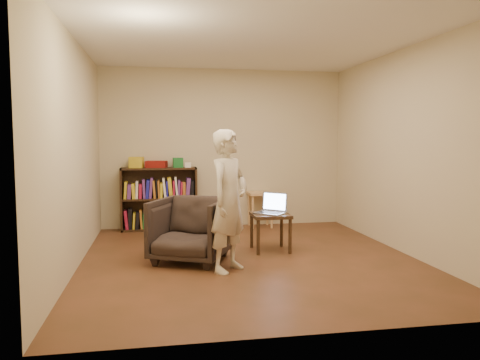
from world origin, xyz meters
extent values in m
plane|color=#442C16|center=(0.00, 0.00, 0.00)|extent=(4.50, 4.50, 0.00)
plane|color=white|center=(0.00, 0.00, 2.60)|extent=(4.50, 4.50, 0.00)
plane|color=#C3B393|center=(0.00, 2.25, 1.30)|extent=(4.00, 0.00, 4.00)
plane|color=#C3B393|center=(-2.00, 0.00, 1.30)|extent=(0.00, 4.50, 4.50)
plane|color=#C3B393|center=(2.00, 0.00, 1.30)|extent=(0.00, 4.50, 4.50)
cube|color=black|center=(-1.65, 2.08, 0.50)|extent=(0.03, 0.30, 1.00)
cube|color=black|center=(-0.48, 2.08, 0.50)|extent=(0.03, 0.30, 1.00)
cube|color=black|center=(-1.07, 2.22, 0.50)|extent=(1.20, 0.02, 1.00)
cube|color=black|center=(-1.07, 2.08, 0.01)|extent=(1.20, 0.30, 0.03)
cube|color=black|center=(-1.07, 2.08, 0.50)|extent=(1.14, 0.30, 0.03)
cube|color=black|center=(-1.07, 2.08, 0.98)|extent=(1.20, 0.30, 0.03)
cube|color=gold|center=(-1.42, 2.10, 1.09)|extent=(0.24, 0.20, 0.17)
cube|color=maroon|center=(-1.11, 2.10, 1.05)|extent=(0.36, 0.30, 0.11)
cube|color=#1B6728|center=(-0.76, 2.07, 1.08)|extent=(0.16, 0.16, 0.16)
cube|color=white|center=(-0.61, 2.06, 1.04)|extent=(0.11, 0.11, 0.08)
cube|color=tan|center=(0.58, 2.03, 0.56)|extent=(0.40, 0.40, 0.04)
cylinder|color=tan|center=(0.42, 1.87, 0.27)|extent=(0.04, 0.04, 0.54)
cylinder|color=tan|center=(0.74, 1.87, 0.27)|extent=(0.04, 0.04, 0.54)
cylinder|color=tan|center=(0.42, 2.19, 0.27)|extent=(0.04, 0.04, 0.54)
cylinder|color=tan|center=(0.74, 2.19, 0.27)|extent=(0.04, 0.04, 0.54)
imported|color=black|center=(-0.72, 0.02, 0.38)|extent=(1.09, 1.10, 0.76)
cube|color=black|center=(0.35, 0.38, 0.47)|extent=(0.48, 0.48, 0.04)
cylinder|color=black|center=(0.14, 0.17, 0.22)|extent=(0.04, 0.04, 0.45)
cylinder|color=black|center=(0.55, 0.17, 0.22)|extent=(0.04, 0.04, 0.45)
cylinder|color=black|center=(0.14, 0.58, 0.22)|extent=(0.04, 0.04, 0.45)
cylinder|color=black|center=(0.55, 0.58, 0.22)|extent=(0.04, 0.04, 0.45)
cube|color=#AFAEB3|center=(0.33, 0.35, 0.50)|extent=(0.44, 0.43, 0.02)
cube|color=black|center=(0.33, 0.35, 0.51)|extent=(0.32, 0.31, 0.00)
cube|color=#AFAEB3|center=(0.42, 0.46, 0.63)|extent=(0.29, 0.27, 0.25)
cube|color=#A1B7E1|center=(0.42, 0.46, 0.63)|extent=(0.25, 0.23, 0.21)
imported|color=beige|center=(-0.33, -0.45, 0.78)|extent=(0.66, 0.67, 1.56)
camera|label=1|loc=(-1.09, -5.47, 1.45)|focal=35.00mm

